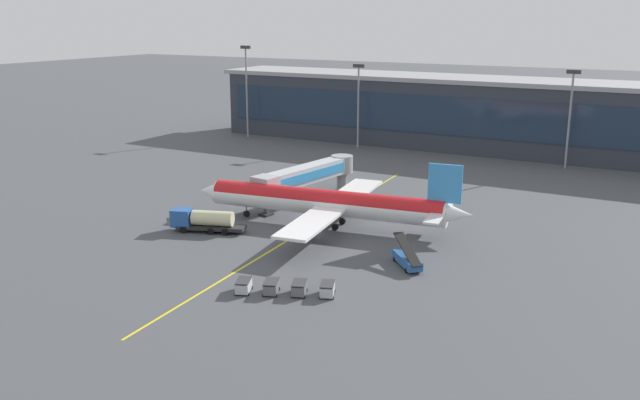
{
  "coord_description": "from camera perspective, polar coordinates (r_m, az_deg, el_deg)",
  "views": [
    {
      "loc": [
        46.67,
        -82.32,
        30.62
      ],
      "look_at": [
        -0.25,
        2.82,
        4.5
      ],
      "focal_mm": 38.77,
      "sensor_mm": 36.0,
      "label": 1
    }
  ],
  "objects": [
    {
      "name": "ground_plane",
      "position": [
        99.46,
        -0.66,
        -2.89
      ],
      "size": [
        700.0,
        700.0,
        0.0
      ],
      "primitive_type": "plane",
      "color": "#47494F"
    },
    {
      "name": "baggage_cart_1",
      "position": [
        79.12,
        -4.05,
        -7.15
      ],
      "size": [
        2.44,
        3.04,
        1.48
      ],
      "color": "#595B60",
      "rests_on": "ground_plane"
    },
    {
      "name": "jet_bridge",
      "position": [
        116.19,
        -0.94,
        2.15
      ],
      "size": [
        7.12,
        23.96,
        6.36
      ],
      "color": "#B2B7BC",
      "rests_on": "ground_plane"
    },
    {
      "name": "apron_light_mast_1",
      "position": [
        179.31,
        -6.09,
        9.5
      ],
      "size": [
        2.8,
        0.5,
        23.15
      ],
      "color": "gray",
      "rests_on": "ground_plane"
    },
    {
      "name": "main_airliner",
      "position": [
        102.58,
        0.57,
        -0.2
      ],
      "size": [
        43.27,
        34.63,
        10.79
      ],
      "color": "white",
      "rests_on": "ground_plane"
    },
    {
      "name": "baggage_cart_3",
      "position": [
        78.31,
        0.61,
        -7.36
      ],
      "size": [
        2.44,
        3.04,
        1.48
      ],
      "color": "#B2B7BC",
      "rests_on": "ground_plane"
    },
    {
      "name": "terminal_building",
      "position": [
        162.78,
        17.95,
        6.45
      ],
      "size": [
        161.54,
        18.31,
        16.63
      ],
      "color": "#2D333D",
      "rests_on": "ground_plane"
    },
    {
      "name": "apron_lead_in_line",
      "position": [
        102.09,
        -1.12,
        -2.41
      ],
      "size": [
        4.77,
        79.89,
        0.01
      ],
      "primitive_type": "cube",
      "rotation": [
        0.0,
        0.0,
        0.06
      ],
      "color": "yellow",
      "rests_on": "ground_plane"
    },
    {
      "name": "apron_light_mast_0",
      "position": [
        163.56,
        3.18,
        8.38
      ],
      "size": [
        2.8,
        0.5,
        19.6
      ],
      "color": "gray",
      "rests_on": "ground_plane"
    },
    {
      "name": "belt_loader",
      "position": [
        87.6,
        7.2,
        -4.85
      ],
      "size": [
        5.67,
        5.95,
        3.49
      ],
      "color": "#285B9E",
      "rests_on": "ground_plane"
    },
    {
      "name": "apron_light_mast_2",
      "position": [
        149.36,
        19.95,
        6.96
      ],
      "size": [
        2.8,
        0.5,
        20.05
      ],
      "color": "gray",
      "rests_on": "ground_plane"
    },
    {
      "name": "baggage_cart_2",
      "position": [
        78.65,
        -1.73,
        -7.26
      ],
      "size": [
        2.44,
        3.04,
        1.48
      ],
      "color": "#595B60",
      "rests_on": "ground_plane"
    },
    {
      "name": "fuel_tanker",
      "position": [
        101.84,
        -9.62,
        -1.65
      ],
      "size": [
        11.01,
        5.98,
        3.25
      ],
      "color": "#232326",
      "rests_on": "ground_plane"
    },
    {
      "name": "baggage_cart_0",
      "position": [
        79.72,
        -6.33,
        -7.04
      ],
      "size": [
        2.44,
        3.04,
        1.48
      ],
      "color": "#B2B7BC",
      "rests_on": "ground_plane"
    }
  ]
}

